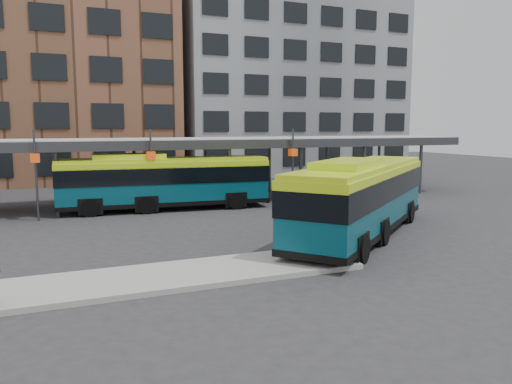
# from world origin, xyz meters

# --- Properties ---
(ground) EXTENTS (120.00, 120.00, 0.00)m
(ground) POSITION_xyz_m (0.00, 0.00, 0.00)
(ground) COLOR #28282B
(ground) RESTS_ON ground
(boarding_island) EXTENTS (14.00, 3.00, 0.18)m
(boarding_island) POSITION_xyz_m (-5.50, -3.00, 0.09)
(boarding_island) COLOR gray
(boarding_island) RESTS_ON ground
(canopy) EXTENTS (40.00, 6.53, 4.80)m
(canopy) POSITION_xyz_m (-0.06, 12.87, 3.91)
(canopy) COLOR #999B9E
(canopy) RESTS_ON ground
(building_brick) EXTENTS (26.00, 14.00, 22.00)m
(building_brick) POSITION_xyz_m (-10.00, 32.00, 11.00)
(building_brick) COLOR brown
(building_brick) RESTS_ON ground
(building_grey) EXTENTS (24.00, 14.00, 20.00)m
(building_grey) POSITION_xyz_m (16.00, 32.00, 10.00)
(building_grey) COLOR slate
(building_grey) RESTS_ON ground
(bus_front) EXTENTS (11.77, 10.32, 3.57)m
(bus_front) POSITION_xyz_m (4.52, -0.01, 1.86)
(bus_front) COLOR #074252
(bus_front) RESTS_ON ground
(bus_rear) EXTENTS (12.40, 3.64, 3.37)m
(bus_rear) POSITION_xyz_m (-2.06, 10.68, 1.75)
(bus_rear) COLOR #074252
(bus_rear) RESTS_ON ground
(bike_rack) EXTENTS (4.27, 1.68, 1.07)m
(bike_rack) POSITION_xyz_m (12.26, 12.04, 0.49)
(bike_rack) COLOR slate
(bike_rack) RESTS_ON ground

